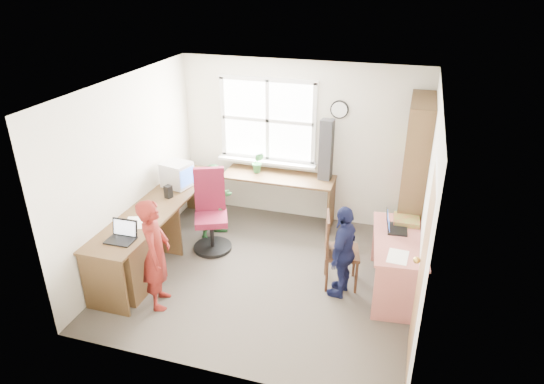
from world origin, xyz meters
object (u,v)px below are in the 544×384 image
at_px(wooden_chair, 336,248).
at_px(cd_tower, 326,150).
at_px(right_desk, 398,253).
at_px(potted_plant, 258,162).
at_px(person_green, 217,201).
at_px(person_red, 156,254).
at_px(laptop_left, 122,235).
at_px(bookshelf, 413,182).
at_px(l_desk, 160,239).
at_px(crt_monitor, 177,175).
at_px(person_navy, 343,251).
at_px(laptop_right, 393,225).
at_px(swivel_chair, 211,215).

relative_size(wooden_chair, cd_tower, 1.06).
bearing_deg(right_desk, potted_plant, 142.46).
bearing_deg(person_green, wooden_chair, -85.97).
bearing_deg(person_red, laptop_left, 63.15).
distance_m(bookshelf, wooden_chair, 1.46).
relative_size(right_desk, person_red, 0.98).
relative_size(l_desk, right_desk, 2.27).
bearing_deg(l_desk, wooden_chair, 9.27).
height_order(bookshelf, laptop_left, bookshelf).
xyz_separation_m(right_desk, potted_plant, (-2.15, 1.31, 0.39)).
xyz_separation_m(crt_monitor, person_navy, (2.46, -0.74, -0.35)).
height_order(right_desk, cd_tower, cd_tower).
bearing_deg(person_red, laptop_right, -83.02).
height_order(swivel_chair, crt_monitor, swivel_chair).
height_order(laptop_left, laptop_right, laptop_left).
distance_m(wooden_chair, crt_monitor, 2.46).
relative_size(swivel_chair, person_red, 0.85).
height_order(wooden_chair, laptop_left, laptop_left).
relative_size(right_desk, bookshelf, 0.62).
bearing_deg(laptop_right, laptop_left, 106.86).
xyz_separation_m(laptop_left, potted_plant, (0.86, 2.29, 0.11)).
xyz_separation_m(laptop_right, person_green, (-2.45, 0.41, -0.22)).
bearing_deg(laptop_left, l_desk, 74.75).
distance_m(right_desk, laptop_right, 0.33).
bearing_deg(person_navy, crt_monitor, -96.55).
height_order(l_desk, crt_monitor, crt_monitor).
relative_size(l_desk, wooden_chair, 3.13).
bearing_deg(cd_tower, swivel_chair, -136.36).
bearing_deg(bookshelf, potted_plant, 173.04).
distance_m(swivel_chair, laptop_left, 1.41).
bearing_deg(bookshelf, wooden_chair, -125.42).
height_order(laptop_right, cd_tower, cd_tower).
distance_m(laptop_left, person_green, 1.67).
height_order(l_desk, laptop_right, laptop_right).
height_order(laptop_left, person_red, person_red).
relative_size(swivel_chair, potted_plant, 3.48).
bearing_deg(crt_monitor, wooden_chair, -0.77).
distance_m(l_desk, laptop_left, 0.66).
height_order(laptop_right, person_red, person_red).
distance_m(l_desk, right_desk, 2.91).
relative_size(crt_monitor, cd_tower, 0.48).
xyz_separation_m(right_desk, wooden_chair, (-0.71, -0.08, -0.01)).
bearing_deg(crt_monitor, potted_plant, 54.55).
bearing_deg(person_navy, person_red, -57.79).
xyz_separation_m(person_red, person_green, (0.04, 1.64, -0.12)).
relative_size(potted_plant, person_green, 0.30).
xyz_separation_m(laptop_right, potted_plant, (-2.06, 1.12, 0.14)).
relative_size(wooden_chair, potted_plant, 2.90).
distance_m(wooden_chair, person_navy, 0.21).
bearing_deg(l_desk, laptop_left, -104.38).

